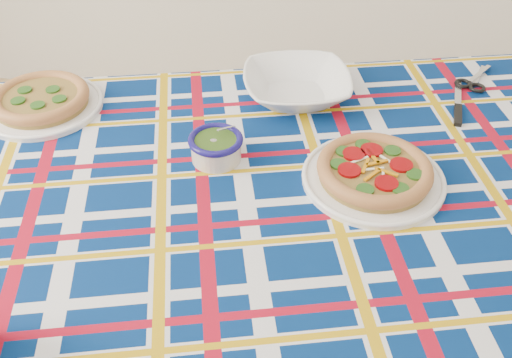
% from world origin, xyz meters
% --- Properties ---
extents(dining_table, '(1.84, 1.45, 0.76)m').
position_xyz_m(dining_table, '(0.35, 0.53, 0.68)').
color(dining_table, brown).
rests_on(dining_table, floor).
extents(tablecloth, '(1.88, 1.49, 0.11)m').
position_xyz_m(tablecloth, '(0.35, 0.53, 0.71)').
color(tablecloth, navy).
rests_on(tablecloth, dining_table).
extents(main_focaccia_plate, '(0.37, 0.37, 0.06)m').
position_xyz_m(main_focaccia_plate, '(0.54, 0.58, 0.79)').
color(main_focaccia_plate, olive).
rests_on(main_focaccia_plate, tablecloth).
extents(pesto_bowl, '(0.17, 0.17, 0.07)m').
position_xyz_m(pesto_bowl, '(0.18, 0.59, 0.80)').
color(pesto_bowl, '#233F11').
rests_on(pesto_bowl, tablecloth).
extents(serving_bowl, '(0.34, 0.34, 0.07)m').
position_xyz_m(serving_bowl, '(0.32, 0.89, 0.80)').
color(serving_bowl, white).
rests_on(serving_bowl, tablecloth).
extents(second_focaccia_plate, '(0.40, 0.40, 0.06)m').
position_xyz_m(second_focaccia_plate, '(-0.30, 0.71, 0.79)').
color(second_focaccia_plate, olive).
rests_on(second_focaccia_plate, tablecloth).
extents(table_knife, '(0.04, 0.24, 0.01)m').
position_xyz_m(table_knife, '(0.74, 0.98, 0.77)').
color(table_knife, silver).
rests_on(table_knife, tablecloth).
extents(kitchen_scissors, '(0.16, 0.21, 0.02)m').
position_xyz_m(kitchen_scissors, '(0.81, 1.09, 0.77)').
color(kitchen_scissors, silver).
rests_on(kitchen_scissors, tablecloth).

